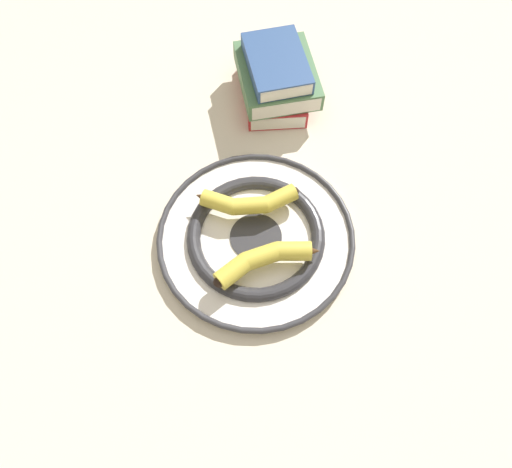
# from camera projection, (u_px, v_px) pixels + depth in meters

# --- Properties ---
(ground_plane) EXTENTS (2.80, 2.80, 0.00)m
(ground_plane) POSITION_uv_depth(u_px,v_px,m) (252.00, 241.00, 0.96)
(ground_plane) COLOR beige
(decorative_bowl) EXTENTS (0.38, 0.38, 0.03)m
(decorative_bowl) POSITION_uv_depth(u_px,v_px,m) (256.00, 239.00, 0.95)
(decorative_bowl) COLOR white
(decorative_bowl) RESTS_ON ground_plane
(banana_a) EXTENTS (0.20, 0.09, 0.04)m
(banana_a) POSITION_uv_depth(u_px,v_px,m) (265.00, 259.00, 0.89)
(banana_a) COLOR gold
(banana_a) RESTS_ON decorative_bowl
(banana_b) EXTENTS (0.20, 0.06, 0.03)m
(banana_b) POSITION_uv_depth(u_px,v_px,m) (247.00, 202.00, 0.95)
(banana_b) COLOR gold
(banana_b) RESTS_ON decorative_bowl
(book_stack) EXTENTS (0.18, 0.21, 0.12)m
(book_stack) POSITION_uv_depth(u_px,v_px,m) (276.00, 78.00, 1.07)
(book_stack) COLOR #AD2328
(book_stack) RESTS_ON ground_plane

